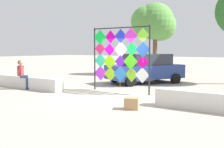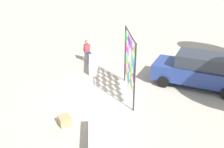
# 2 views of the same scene
# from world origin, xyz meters

# --- Properties ---
(ground) EXTENTS (120.00, 120.00, 0.00)m
(ground) POSITION_xyz_m (0.00, 0.00, 0.00)
(ground) COLOR #ADA393
(plaza_ledge_left) EXTENTS (4.54, 0.54, 0.62)m
(plaza_ledge_left) POSITION_xyz_m (-4.78, -0.53, 0.31)
(plaza_ledge_left) COLOR silver
(plaza_ledge_left) RESTS_ON ground
(plaza_ledge_right) EXTENTS (4.54, 0.54, 0.62)m
(plaza_ledge_right) POSITION_xyz_m (4.78, -0.53, 0.31)
(plaza_ledge_right) COLOR silver
(plaza_ledge_right) RESTS_ON ground
(kite_display_rack) EXTENTS (3.11, 0.09, 3.05)m
(kite_display_rack) POSITION_xyz_m (-0.23, 1.14, 1.77)
(kite_display_rack) COLOR #232328
(kite_display_rack) RESTS_ON ground
(seated_vendor) EXTENTS (0.71, 0.64, 1.46)m
(seated_vendor) POSITION_xyz_m (-4.75, -0.87, 0.86)
(seated_vendor) COLOR navy
(seated_vendor) RESTS_ON ground
(parked_car) EXTENTS (3.87, 4.82, 1.73)m
(parked_car) POSITION_xyz_m (-0.86, 4.88, 0.88)
(parked_car) COLOR navy
(parked_car) RESTS_ON ground
(cardboard_box_large) EXTENTS (0.60, 0.57, 0.39)m
(cardboard_box_large) POSITION_xyz_m (2.11, -1.76, 0.19)
(cardboard_box_large) COLOR tan
(cardboard_box_large) RESTS_ON ground
(tree_far_right) EXTENTS (3.30, 3.28, 5.65)m
(tree_far_right) POSITION_xyz_m (-3.09, 10.35, 4.07)
(tree_far_right) COLOR brown
(tree_far_right) RESTS_ON ground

